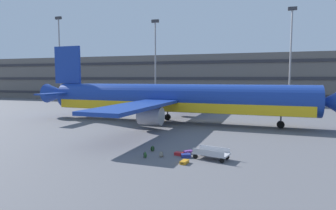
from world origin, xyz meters
name	(u,v)px	position (x,y,z in m)	size (l,w,h in m)	color
ground_plane	(195,122)	(0.00, 0.00, 0.00)	(600.00, 600.00, 0.00)	#5B5B60
terminal_structure	(224,78)	(0.00, 42.12, 6.09)	(159.13, 19.87, 12.18)	#605B56
airliner	(171,99)	(-3.22, -1.39, 3.17)	(42.45, 34.36, 11.01)	navy
light_mast_far_left	(60,53)	(-42.59, 27.18, 12.98)	(1.80, 0.50, 22.56)	gray
light_mast_left	(155,55)	(-15.22, 27.18, 11.76)	(1.80, 0.50, 20.19)	gray
light_mast_center_left	(291,49)	(15.28, 27.18, 12.21)	(1.80, 0.50, 21.05)	gray
suitcase_laid_flat	(184,162)	(2.91, -19.41, 0.11)	(0.55, 0.87, 0.22)	orange
suitcase_small	(186,156)	(2.67, -17.83, 0.13)	(0.81, 0.69, 0.26)	navy
suitcase_teal	(188,152)	(2.60, -16.74, 0.12)	(0.77, 0.74, 0.25)	#72388C
suitcase_purple	(179,154)	(2.02, -17.42, 0.12)	(0.74, 0.57, 0.24)	#B21E23
backpack_scuffed	(161,154)	(0.84, -18.36, 0.22)	(0.39, 0.37, 0.50)	gray
backpack_upright	(152,149)	(-0.38, -16.89, 0.22)	(0.40, 0.36, 0.50)	#264C26
backpack_large	(145,155)	(-0.22, -18.94, 0.23)	(0.23, 0.33, 0.53)	#264C26
baggage_cart	(211,153)	(4.58, -17.75, 0.43)	(3.36, 1.91, 0.82)	#B7B7BC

